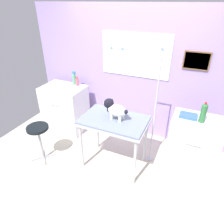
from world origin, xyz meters
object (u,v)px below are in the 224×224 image
Objects in this scene: grooming_table at (114,124)px; soda_bottle at (203,113)px; grooming_arm at (154,118)px; stool at (39,133)px; shampoo_bottle at (77,82)px; counter_left at (65,108)px; dog at (115,109)px; cabinet_right at (192,145)px.

grooming_table is 1.22m from soda_bottle.
grooming_arm reaches higher than grooming_table.
grooming_table is at bearing -162.61° from soda_bottle.
stool is at bearing -162.05° from soda_bottle.
grooming_arm is 9.08× the size of shampoo_bottle.
stool is 1.22m from shampoo_bottle.
grooming_arm is 1.91× the size of counter_left.
dog is 0.64× the size of stool.
stool is (-1.62, -0.71, -0.28)m from grooming_arm.
counter_left is 0.59m from shampoo_bottle.
grooming_table is 1.47m from counter_left.
shampoo_bottle is at bearing 146.00° from dog.
shampoo_bottle is 2.27m from soda_bottle.
cabinet_right reaches higher than grooming_table.
dog is (-0.49, -0.32, 0.20)m from grooming_arm.
cabinet_right is (1.10, 0.40, -0.31)m from grooming_table.
counter_left is 0.97m from stool.
dog is at bearing -34.00° from shampoo_bottle.
grooming_arm is at bearing -7.52° from counter_left.
dog is 0.45× the size of cabinet_right.
shampoo_bottle reaches higher than grooming_table.
counter_left is at bearing 156.29° from grooming_table.
grooming_table is 5.17× the size of shampoo_bottle.
shampoo_bottle is at bearing 170.75° from cabinet_right.
grooming_arm is 0.70m from cabinet_right.
grooming_table is 1.54× the size of stool.
grooming_arm reaches higher than counter_left.
soda_bottle is at bearing 16.80° from dog.
soda_bottle reaches higher than dog.
counter_left is at bearing -140.41° from shampoo_bottle.
stool is (-1.12, -0.38, -0.24)m from grooming_table.
dog reaches higher than cabinet_right.
cabinet_right is at bearing 19.24° from dog.
cabinet_right is (0.61, 0.06, -0.35)m from grooming_arm.
shampoo_bottle is (-1.10, 0.76, 0.22)m from grooming_table.
grooming_table is at bearing -23.71° from counter_left.
grooming_arm is at bearing -174.44° from cabinet_right.
soda_bottle is at bearing -10.13° from shampoo_bottle.
grooming_arm is at bearing -14.68° from shampoo_bottle.
dog is 1.36× the size of soda_bottle.
dog reaches higher than stool.
shampoo_bottle is (0.22, 0.18, 0.52)m from counter_left.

